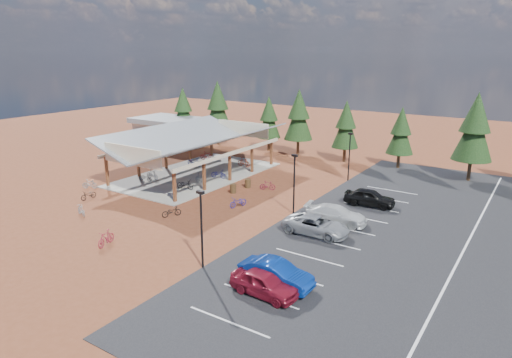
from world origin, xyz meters
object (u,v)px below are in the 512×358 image
(bike_pavilion, at_px, (195,141))
(bike_6, at_px, (218,174))
(trash_bin_0, at_px, (233,189))
(bike_0, at_px, (145,177))
(bike_2, at_px, (194,162))
(bike_3, at_px, (207,156))
(outbuilding, at_px, (172,131))
(bike_9, at_px, (90,184))
(lamp_post_0, at_px, (201,224))
(bike_1, at_px, (152,174))
(bike_8, at_px, (89,195))
(bike_14, at_px, (238,202))
(bike_7, at_px, (244,162))
(lamp_post_2, at_px, (349,153))
(car_3, at_px, (336,214))
(car_0, at_px, (264,284))
(lamp_post_1, at_px, (294,180))
(trash_bin_1, at_px, (248,183))
(bike_4, at_px, (185,184))
(car_4, at_px, (370,197))
(bike_11, at_px, (106,238))
(bike_5, at_px, (200,179))
(bike_15, at_px, (268,185))
(car_1, at_px, (276,273))
(car_2, at_px, (316,225))
(bike_13, at_px, (81,210))
(bike_12, at_px, (171,212))

(bike_pavilion, relative_size, bike_6, 11.31)
(trash_bin_0, xyz_separation_m, bike_0, (-10.00, -1.96, 0.06))
(bike_2, bearing_deg, bike_3, 6.20)
(outbuilding, xyz_separation_m, bike_6, (17.04, -10.98, -1.48))
(bike_pavilion, bearing_deg, bike_9, -119.39)
(lamp_post_0, height_order, bike_1, lamp_post_0)
(bike_8, bearing_deg, bike_14, 24.62)
(bike_7, bearing_deg, outbuilding, 77.35)
(lamp_post_2, bearing_deg, outbuilding, 172.15)
(bike_3, distance_m, car_3, 24.68)
(bike_8, xyz_separation_m, car_3, (21.73, 6.92, 0.33))
(bike_8, bearing_deg, car_0, -13.64)
(lamp_post_1, height_order, bike_1, lamp_post_1)
(lamp_post_2, height_order, bike_0, lamp_post_2)
(trash_bin_0, distance_m, bike_3, 13.79)
(bike_1, distance_m, bike_7, 11.05)
(outbuilding, xyz_separation_m, trash_bin_1, (21.50, -11.90, -1.58))
(car_0, bearing_deg, bike_4, 56.75)
(bike_14, bearing_deg, car_4, 52.32)
(trash_bin_0, bearing_deg, lamp_post_1, -13.32)
(bike_2, xyz_separation_m, bike_11, (9.68, -20.79, -0.05))
(lamp_post_1, xyz_separation_m, car_4, (4.72, 5.39, -2.18))
(bike_5, xyz_separation_m, bike_6, (0.24, 2.73, -0.08))
(bike_3, distance_m, bike_15, 14.24)
(trash_bin_1, bearing_deg, car_1, -50.99)
(bike_9, relative_size, car_0, 0.38)
(trash_bin_0, bearing_deg, car_2, -23.61)
(bike_1, bearing_deg, bike_9, 158.42)
(car_1, bearing_deg, bike_13, 86.54)
(car_2, distance_m, car_4, 8.59)
(lamp_post_1, bearing_deg, trash_bin_1, 151.31)
(bike_2, relative_size, car_0, 0.47)
(bike_11, bearing_deg, bike_8, 133.85)
(bike_11, height_order, bike_14, bike_11)
(trash_bin_1, xyz_separation_m, car_4, (12.22, 1.29, 0.35))
(bike_4, bearing_deg, bike_0, 81.66)
(bike_pavilion, xyz_separation_m, bike_4, (2.80, -5.03, -3.24))
(outbuilding, xyz_separation_m, car_2, (32.65, -19.13, -1.29))
(bike_9, bearing_deg, trash_bin_0, -92.77)
(bike_1, bearing_deg, bike_pavilion, -23.61)
(lamp_post_1, xyz_separation_m, car_3, (3.94, -0.19, -2.22))
(car_1, distance_m, car_4, 16.82)
(bike_8, distance_m, bike_14, 14.18)
(trash_bin_1, distance_m, bike_12, 10.38)
(bike_9, xyz_separation_m, bike_11, (12.57, -8.22, 0.09))
(outbuilding, relative_size, bike_3, 5.93)
(bike_5, bearing_deg, lamp_post_1, -83.08)
(bike_6, relative_size, bike_9, 1.11)
(car_1, relative_size, car_3, 0.92)
(trash_bin_1, bearing_deg, car_0, -53.21)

